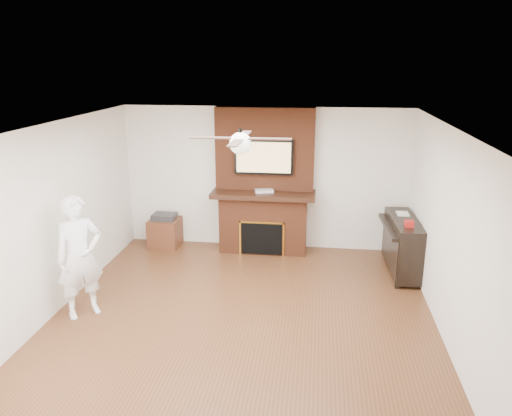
# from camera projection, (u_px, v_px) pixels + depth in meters

# --- Properties ---
(room_shell) EXTENTS (5.36, 5.86, 2.86)m
(room_shell) POSITION_uv_depth(u_px,v_px,m) (241.00, 229.00, 6.18)
(room_shell) COLOR #4F2C17
(room_shell) RESTS_ON ground
(fireplace) EXTENTS (1.78, 0.64, 2.50)m
(fireplace) POSITION_uv_depth(u_px,v_px,m) (264.00, 195.00, 8.67)
(fireplace) COLOR brown
(fireplace) RESTS_ON ground
(tv) EXTENTS (1.00, 0.08, 0.60)m
(tv) POSITION_uv_depth(u_px,v_px,m) (264.00, 157.00, 8.43)
(tv) COLOR black
(tv) RESTS_ON fireplace
(ceiling_fan) EXTENTS (1.21, 1.21, 0.31)m
(ceiling_fan) POSITION_uv_depth(u_px,v_px,m) (240.00, 142.00, 5.87)
(ceiling_fan) COLOR black
(ceiling_fan) RESTS_ON room_shell
(person) EXTENTS (0.71, 0.70, 1.64)m
(person) POSITION_uv_depth(u_px,v_px,m) (80.00, 257.00, 6.44)
(person) COLOR white
(person) RESTS_ON ground
(side_table) EXTENTS (0.53, 0.53, 0.60)m
(side_table) POSITION_uv_depth(u_px,v_px,m) (165.00, 231.00, 9.03)
(side_table) COLOR #532917
(side_table) RESTS_ON ground
(piano) EXTENTS (0.56, 1.37, 0.98)m
(piano) POSITION_uv_depth(u_px,v_px,m) (402.00, 244.00, 7.86)
(piano) COLOR black
(piano) RESTS_ON ground
(cable_box) EXTENTS (0.34, 0.25, 0.04)m
(cable_box) POSITION_uv_depth(u_px,v_px,m) (264.00, 191.00, 8.54)
(cable_box) COLOR silver
(cable_box) RESTS_ON fireplace
(candle_orange) EXTENTS (0.06, 0.06, 0.12)m
(candle_orange) POSITION_uv_depth(u_px,v_px,m) (252.00, 249.00, 8.76)
(candle_orange) COLOR red
(candle_orange) RESTS_ON ground
(candle_green) EXTENTS (0.07, 0.07, 0.09)m
(candle_green) POSITION_uv_depth(u_px,v_px,m) (264.00, 252.00, 8.70)
(candle_green) COLOR #34823E
(candle_green) RESTS_ON ground
(candle_cream) EXTENTS (0.08, 0.08, 0.12)m
(candle_cream) POSITION_uv_depth(u_px,v_px,m) (269.00, 249.00, 8.77)
(candle_cream) COLOR beige
(candle_cream) RESTS_ON ground
(candle_blue) EXTENTS (0.06, 0.06, 0.07)m
(candle_blue) POSITION_uv_depth(u_px,v_px,m) (269.00, 251.00, 8.75)
(candle_blue) COLOR #305090
(candle_blue) RESTS_ON ground
(candle_orange_extra) EXTENTS (0.06, 0.06, 0.12)m
(candle_orange_extra) POSITION_uv_depth(u_px,v_px,m) (246.00, 249.00, 8.77)
(candle_orange_extra) COLOR red
(candle_orange_extra) RESTS_ON ground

